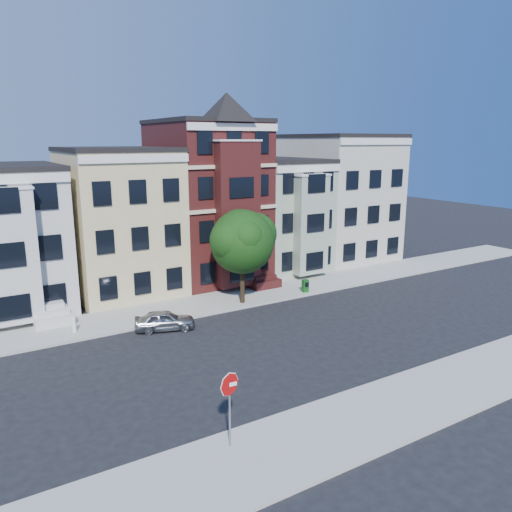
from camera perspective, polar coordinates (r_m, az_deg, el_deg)
ground at (r=28.98m, az=7.41°, el=-8.81°), size 120.00×120.00×0.00m
far_sidewalk at (r=35.15m, az=-0.78°, el=-4.60°), size 60.00×4.00×0.15m
near_sidewalk at (r=23.86m, az=19.89°, el=-14.34°), size 60.00×4.00×0.15m
house_yellow at (r=37.18m, az=-15.38°, el=3.71°), size 7.00×9.00×10.00m
house_brown at (r=39.52m, az=-5.65°, el=6.11°), size 7.00×9.00×12.00m
house_green at (r=42.92m, az=2.25°, el=4.69°), size 6.00×9.00×9.00m
house_cream at (r=47.00m, az=9.43°, el=6.49°), size 8.00×9.00×11.00m
street_tree at (r=32.58m, az=-1.59°, el=1.16°), size 8.82×8.82×7.75m
parked_car at (r=29.58m, az=-10.39°, el=-7.24°), size 3.71×2.42×1.17m
newspaper_box at (r=35.88m, az=5.65°, el=-3.41°), size 0.46×0.42×0.91m
fire_hydrant at (r=30.30m, az=-20.06°, el=-7.53°), size 0.25×0.25×0.69m
stop_sign at (r=18.14m, az=-3.04°, el=-16.67°), size 0.89×0.20×3.20m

